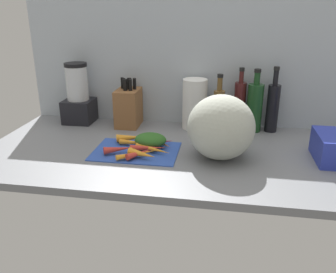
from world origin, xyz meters
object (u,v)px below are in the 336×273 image
at_px(bottle_2, 255,107).
at_px(bottle_3, 273,107).
at_px(carrot_4, 118,149).
at_px(bottle_1, 239,105).
at_px(carrot_1, 140,153).
at_px(carrot_5, 138,143).
at_px(carrot_2, 153,149).
at_px(paper_towel_roll, 195,104).
at_px(carrot_7, 160,142).
at_px(bottle_0, 219,109).
at_px(carrot_3, 132,138).
at_px(blender_appliance, 78,97).
at_px(cutting_board, 136,151).
at_px(carrot_6, 137,154).
at_px(winter_squash, 221,127).
at_px(knife_block, 128,107).
at_px(carrot_8, 148,148).
at_px(carrot_0, 142,154).
at_px(carrot_9, 159,143).

height_order(bottle_2, bottle_3, bottle_3).
xyz_separation_m(carrot_4, bottle_1, (0.49, 0.41, 0.10)).
distance_m(carrot_1, carrot_5, 0.11).
bearing_deg(bottle_1, carrot_2, -132.69).
xyz_separation_m(carrot_4, paper_towel_roll, (0.28, 0.39, 0.10)).
bearing_deg(carrot_7, bottle_0, 45.89).
relative_size(carrot_3, bottle_3, 0.45).
relative_size(blender_appliance, paper_towel_roll, 1.25).
bearing_deg(carrot_1, bottle_2, 41.27).
relative_size(cutting_board, bottle_1, 1.17).
relative_size(carrot_4, bottle_3, 0.38).
distance_m(carrot_6, bottle_2, 0.64).
bearing_deg(bottle_0, winter_squash, -86.79).
xyz_separation_m(carrot_7, winter_squash, (0.26, -0.07, 0.11)).
height_order(carrot_5, bottle_0, bottle_0).
relative_size(cutting_board, carrot_3, 2.54).
xyz_separation_m(carrot_5, bottle_3, (0.58, 0.31, 0.10)).
height_order(carrot_2, knife_block, knife_block).
relative_size(carrot_2, bottle_0, 0.59).
bearing_deg(carrot_6, carrot_2, 44.39).
distance_m(carrot_8, bottle_3, 0.65).
bearing_deg(carrot_7, bottle_3, 29.97).
bearing_deg(carrot_8, carrot_5, 135.75).
xyz_separation_m(blender_appliance, bottle_2, (0.89, 0.01, -0.01)).
relative_size(carrot_3, carrot_8, 0.94).
bearing_deg(knife_block, bottle_2, 1.86).
bearing_deg(carrot_8, carrot_0, -95.91).
distance_m(carrot_3, bottle_1, 0.55).
relative_size(cutting_board, carrot_7, 2.54).
height_order(knife_block, bottle_1, bottle_1).
distance_m(carrot_1, carrot_2, 0.06).
distance_m(carrot_0, carrot_2, 0.07).
relative_size(carrot_2, carrot_6, 0.91).
height_order(carrot_3, bottle_3, bottle_3).
height_order(cutting_board, carrot_4, carrot_4).
relative_size(winter_squash, bottle_0, 0.96).
relative_size(knife_block, blender_appliance, 0.78).
xyz_separation_m(carrot_3, bottle_2, (0.54, 0.26, 0.10)).
relative_size(carrot_5, bottle_0, 0.61).
height_order(carrot_3, bottle_1, bottle_1).
bearing_deg(bottle_2, winter_squash, -113.29).
relative_size(winter_squash, paper_towel_roll, 1.08).
height_order(carrot_6, paper_towel_roll, paper_towel_roll).
bearing_deg(carrot_5, carrot_9, 12.71).
bearing_deg(carrot_8, carrot_2, -15.62).
height_order(carrot_6, bottle_3, bottle_3).
bearing_deg(cutting_board, carrot_6, -70.49).
bearing_deg(carrot_7, carrot_5, -165.31).
relative_size(bottle_2, bottle_3, 0.96).
height_order(cutting_board, bottle_3, bottle_3).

